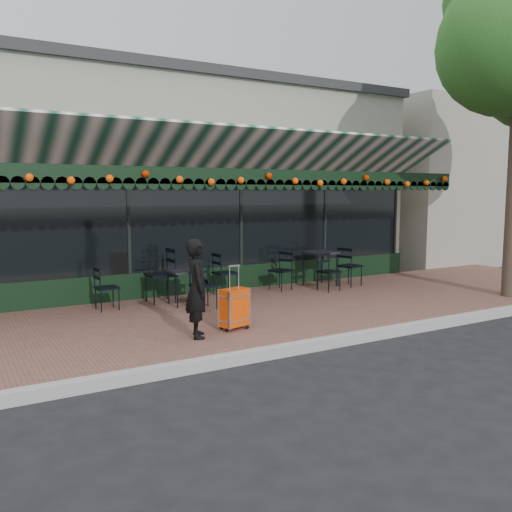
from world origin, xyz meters
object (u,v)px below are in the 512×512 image
woman (197,288)px  chair_b_front (204,286)px  chair_b_right (225,274)px  chair_a_right (350,266)px  chair_solo (107,288)px  suitcase (234,308)px  chair_a_front (329,272)px  chair_a_left (281,271)px  cafe_table_b (184,274)px  cafe_table_a (320,255)px  chair_b_left (160,275)px

woman → chair_b_front: bearing=-9.5°
woman → chair_b_right: bearing=-16.1°
chair_a_right → chair_solo: 5.22m
suitcase → chair_a_front: size_ratio=1.22×
chair_b_right → chair_b_front: chair_b_right is taller
chair_b_right → chair_solo: bearing=93.7°
suitcase → chair_a_left: 3.37m
woman → chair_a_right: (4.58, 2.17, -0.27)m
suitcase → chair_b_right: (1.13, 2.52, 0.11)m
cafe_table_b → chair_b_front: chair_b_front is taller
chair_a_left → chair_b_right: (-1.23, 0.12, 0.02)m
suitcase → chair_a_front: bearing=13.0°
chair_b_right → chair_b_front: bearing=135.5°
suitcase → chair_b_right: 2.76m
chair_b_front → chair_a_right: bearing=5.1°
cafe_table_a → chair_a_front: bearing=-108.7°
suitcase → chair_a_left: size_ratio=1.19×
woman → chair_a_left: (3.01, 2.52, -0.29)m
chair_a_right → chair_a_left: bearing=66.1°
cafe_table_a → chair_a_front: (-0.19, -0.56, -0.29)m
chair_a_left → chair_a_front: bearing=37.1°
woman → chair_a_left: bearing=-32.2°
woman → cafe_table_b: size_ratio=2.21×
chair_solo → chair_b_left: bearing=-84.1°
chair_a_right → suitcase: bearing=106.0°
woman → chair_b_left: size_ratio=1.38×
chair_b_front → woman: bearing=-120.2°
chair_a_left → chair_a_front: size_ratio=1.03×
chair_solo → cafe_table_b: bearing=-104.5°
chair_b_left → chair_b_front: bearing=24.6°
woman → chair_a_right: woman is taller
chair_a_left → chair_b_right: 1.24m
chair_b_right → chair_b_front: (-0.93, -0.99, -0.02)m
cafe_table_a → chair_b_right: 2.26m
chair_b_left → chair_solo: (-1.04, -0.16, -0.13)m
chair_a_front → chair_b_right: (-2.05, 0.70, 0.03)m
cafe_table_a → chair_a_right: size_ratio=0.88×
chair_b_left → chair_b_right: size_ratio=1.19×
chair_b_right → chair_a_right: bearing=-101.0°
chair_a_right → chair_b_front: bearing=86.5°
chair_a_front → chair_b_left: chair_b_left is taller
chair_a_front → chair_b_front: (-2.98, -0.29, 0.02)m
woman → chair_b_right: size_ratio=1.64×
chair_b_right → chair_b_left: bearing=90.8°
cafe_table_b → chair_a_right: size_ratio=0.73×
chair_a_right → cafe_table_a: bearing=48.2°
woman → chair_b_left: woman is taller
chair_b_left → chair_solo: 1.06m
cafe_table_b → chair_a_right: bearing=0.2°
woman → suitcase: 0.76m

